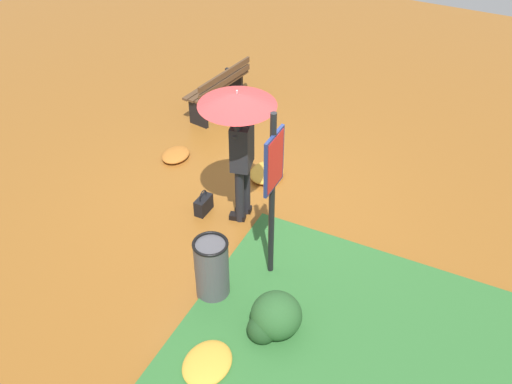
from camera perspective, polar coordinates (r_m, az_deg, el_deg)
name	(u,v)px	position (r m, az deg, el deg)	size (l,w,h in m)	color
ground_plane	(243,211)	(8.47, -1.27, -1.78)	(18.00, 18.00, 0.00)	brown
person_with_umbrella	(239,123)	(7.41, -1.60, 6.51)	(0.96, 0.96, 2.04)	black
info_sign_post	(273,180)	(6.63, 1.62, 1.11)	(0.44, 0.07, 2.30)	black
handbag	(204,205)	(8.41, -4.98, -1.19)	(0.30, 0.15, 0.37)	black
park_bench	(219,88)	(10.61, -3.55, 9.78)	(1.40, 0.57, 0.75)	black
trash_bin	(212,269)	(7.06, -4.20, -7.27)	(0.42, 0.42, 0.83)	#4C4C51
shrub_cluster	(274,318)	(6.79, 1.68, -11.82)	(0.63, 0.57, 0.52)	#285628
leaf_pile_near_person	(207,363)	(6.65, -4.64, -15.86)	(0.63, 0.50, 0.14)	gold
leaf_pile_by_bench	(176,155)	(9.55, -7.61, 3.52)	(0.51, 0.40, 0.11)	#A86023
leaf_pile_far_path	(267,172)	(9.07, 1.04, 1.87)	(0.61, 0.49, 0.14)	gold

